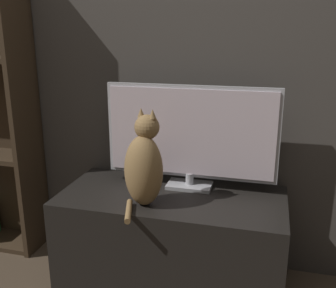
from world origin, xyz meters
TOP-DOWN VIEW (x-y plane):
  - wall_back at (0.00, 1.22)m, footprint 4.80×0.05m
  - tv_stand at (0.00, 0.90)m, footprint 1.18×0.56m
  - tv at (0.07, 1.04)m, footprint 0.92×0.15m
  - cat at (-0.10, 0.77)m, footprint 0.24×0.34m

SIDE VIEW (x-z plane):
  - tv_stand at x=0.00m, z-range 0.00..0.53m
  - cat at x=-0.10m, z-range 0.49..0.97m
  - tv at x=0.07m, z-range 0.55..1.11m
  - wall_back at x=0.00m, z-range 0.00..2.60m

